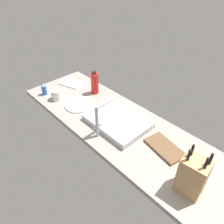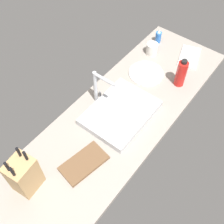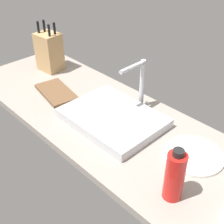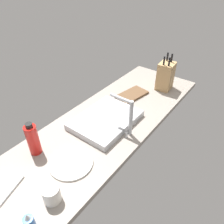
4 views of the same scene
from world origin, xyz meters
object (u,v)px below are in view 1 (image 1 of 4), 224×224
Objects in this scene: cutting_board at (164,148)px; soap_bottle at (44,90)px; water_bottle at (95,83)px; coffee_mug at (56,95)px; faucet at (99,117)px; sink_basin at (118,121)px; dish_towel at (71,83)px; dinner_plate at (79,104)px; knife_block at (193,176)px.

cutting_board is 116.62cm from soap_bottle.
water_bottle reaches higher than coffee_mug.
faucet reaches higher than coffee_mug.
coffee_mug is (60.18, 15.81, 2.18)cm from sink_basin.
sink_basin is 48.82cm from water_bottle.
coffee_mug is at bearing 118.63° from dish_towel.
soap_bottle is at bearing 88.25° from dish_towel.
dish_towel is (-0.86, -28.22, -4.22)cm from soap_bottle.
dinner_plate is at bearing 10.02° from sink_basin.
water_bottle is 30.30cm from dish_towel.
dish_towel is (33.97, -15.84, 0.00)cm from dinner_plate.
dish_towel is 28.33cm from coffee_mug.
faucet is at bearing 143.70° from water_bottle.
knife_block is at bearing -176.47° from soap_bottle.
sink_basin is 1.84× the size of dinner_plate.
water_bottle is at bearing -7.51° from cutting_board.
sink_basin is at bearing -169.98° from dinner_plate.
sink_basin is 3.90× the size of soap_bottle.
faucet is 1.09× the size of dish_towel.
faucet is 43.13cm from dinner_plate.
faucet is 56.21cm from water_bottle.
faucet reaches higher than cutting_board.
faucet is 67.16cm from knife_block.
dinner_plate is at bearing 155.00° from dish_towel.
water_bottle is at bearing -75.32° from dinner_plate.
soap_bottle reaches higher than dish_towel.
soap_bottle is 28.55cm from dish_towel.
faucet is 1.04× the size of dinner_plate.
knife_block is at bearing 178.00° from dinner_plate.
sink_basin is 39.86cm from cutting_board.
cutting_board is 2.28× the size of soap_bottle.
faucet is 79.10cm from dish_towel.
cutting_board is 101.87cm from coffee_mug.
dish_towel is at bearing -25.00° from dinner_plate.
sink_basin is at bearing 161.06° from water_bottle.
knife_block is 2.58× the size of soap_bottle.
knife_block is 106.49cm from dinner_plate.
cutting_board is 113.32cm from dish_towel.
sink_basin is at bearing -165.28° from coffee_mug.
coffee_mug is (126.37, 5.12, -7.21)cm from knife_block.
knife_block is 1.22× the size of dinner_plate.
dinner_plate is 37.48cm from dish_towel.
water_bottle is at bearing -36.30° from faucet.
knife_block reaches higher than dish_towel.
soap_bottle is 37.21cm from dinner_plate.
faucet is (0.52, 17.46, 13.17)cm from sink_basin.
soap_bottle is at bearing -2.82° from knife_block.
faucet is 47.93cm from cutting_board.
coffee_mug is (99.78, 20.23, 3.48)cm from cutting_board.
soap_bottle is 14.76cm from coffee_mug.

